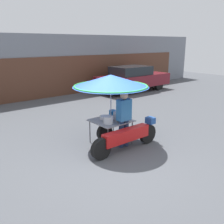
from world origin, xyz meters
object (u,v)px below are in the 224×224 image
object	(u,v)px
parked_car	(133,78)
potted_plant	(149,76)
vendor_person	(124,117)
vendor_motorcycle_cart	(113,90)

from	to	relation	value
parked_car	potted_plant	world-z (taller)	parked_car
vendor_person	potted_plant	bearing A→B (deg)	38.50
vendor_person	potted_plant	xyz separation A→B (m)	(8.37, 6.66, -0.23)
vendor_motorcycle_cart	potted_plant	xyz separation A→B (m)	(8.50, 6.32, -0.93)
parked_car	vendor_motorcycle_cart	bearing A→B (deg)	-138.40
potted_plant	vendor_person	bearing A→B (deg)	-141.50
vendor_motorcycle_cart	parked_car	size ratio (longest dim) A/B	0.48
vendor_person	vendor_motorcycle_cart	bearing A→B (deg)	110.79
vendor_motorcycle_cart	vendor_person	distance (m)	0.79
vendor_motorcycle_cart	potted_plant	size ratio (longest dim) A/B	2.01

